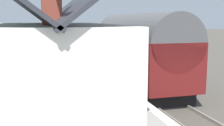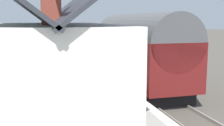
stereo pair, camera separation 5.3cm
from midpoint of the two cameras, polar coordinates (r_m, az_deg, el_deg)
name	(u,v)px [view 1 (the left image)]	position (r m, az deg, el deg)	size (l,w,h in m)	color
ground_plane	(124,87)	(16.60, 2.33, -4.98)	(160.00, 160.00, 0.00)	#4C473F
platform	(58,83)	(15.78, -11.07, -4.11)	(32.00, 5.66, 0.95)	gray
platform_edge_coping	(104,72)	(16.09, -1.66, -1.94)	(32.00, 0.36, 0.02)	beige
rail_near	(149,85)	(17.14, 7.51, -4.37)	(52.00, 0.08, 0.14)	gray
rail_far	(127,86)	(16.64, 2.92, -4.71)	(52.00, 0.08, 0.14)	gray
train	(138,49)	(16.58, 5.25, 2.76)	(9.99, 2.73, 4.32)	black
station_building	(51,63)	(9.75, -12.40, 0.04)	(7.90, 4.25, 5.69)	white
bench_platform_end	(73,57)	(19.27, -7.94, 1.20)	(1.40, 0.44, 0.88)	#26727F
bench_near_building	(65,52)	(22.45, -9.62, 2.26)	(1.41, 0.48, 0.88)	#26727F
bench_by_lamp	(61,47)	(26.17, -10.39, 3.18)	(1.42, 0.49, 0.88)	#26727F
bench_mid_platform	(82,66)	(15.48, -6.26, -0.66)	(1.41, 0.47, 0.88)	#26727F
planter_bench_left	(65,50)	(24.35, -9.52, 2.65)	(0.50, 0.50, 0.81)	#9E5138
planter_bench_right	(41,70)	(15.78, -14.32, -1.35)	(0.75, 0.32, 0.63)	gray
planter_edge_near	(35,52)	(23.55, -15.38, 2.26)	(0.62, 0.62, 0.80)	#9E5138
planter_corner_building	(31,59)	(18.64, -16.22, 0.75)	(0.62, 0.62, 0.95)	teal
planter_by_door	(41,49)	(24.32, -14.29, 2.69)	(0.70, 0.70, 0.98)	gray
station_sign_board	(85,50)	(16.92, -5.55, 2.61)	(0.96, 0.06, 1.57)	black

